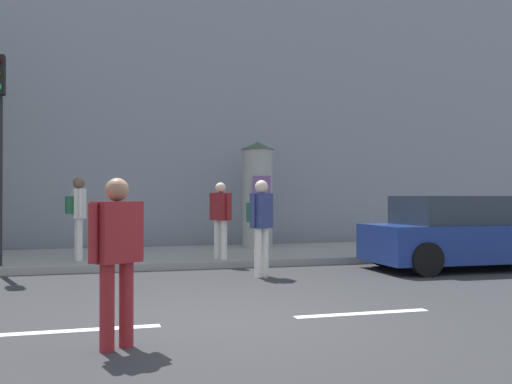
{
  "coord_description": "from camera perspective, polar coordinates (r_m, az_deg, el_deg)",
  "views": [
    {
      "loc": [
        -1.54,
        -6.61,
        1.46
      ],
      "look_at": [
        0.89,
        2.0,
        1.55
      ],
      "focal_mm": 40.39,
      "sensor_mm": 36.0,
      "label": 1
    }
  ],
  "objects": [
    {
      "name": "sidewalk_curb",
      "position": [
        13.77,
        -9.29,
        -6.34
      ],
      "size": [
        36.0,
        4.0,
        0.15
      ],
      "primitive_type": "cube",
      "color": "gray",
      "rests_on": "ground_plane"
    },
    {
      "name": "pedestrian_in_dark_shirt",
      "position": [
        12.67,
        -17.25,
        -1.76
      ],
      "size": [
        0.43,
        0.62,
        1.74
      ],
      "color": "silver",
      "rests_on": "sidewalk_curb"
    },
    {
      "name": "pedestrian_tallest",
      "position": [
        5.73,
        -13.6,
        -5.45
      ],
      "size": [
        0.53,
        0.45,
        1.65
      ],
      "color": "maroon",
      "rests_on": "ground_plane"
    },
    {
      "name": "building_backdrop",
      "position": [
        19.0,
        -10.99,
        9.91
      ],
      "size": [
        36.0,
        5.0,
        9.83
      ],
      "primitive_type": "cube",
      "color": "gray",
      "rests_on": "ground_plane"
    },
    {
      "name": "poster_column",
      "position": [
        15.34,
        0.13,
        -0.17
      ],
      "size": [
        0.88,
        0.88,
        2.8
      ],
      "color": "#9E9B93",
      "rests_on": "sidewalk_curb"
    },
    {
      "name": "parked_car_dark",
      "position": [
        12.55,
        19.8,
        -3.94
      ],
      "size": [
        4.06,
        1.91,
        1.49
      ],
      "color": "navy",
      "rests_on": "ground_plane"
    },
    {
      "name": "ground_plane",
      "position": [
        6.95,
        -2.61,
        -12.7
      ],
      "size": [
        80.0,
        80.0,
        0.0
      ],
      "primitive_type": "plane",
      "color": "#2B2B2D"
    },
    {
      "name": "pedestrian_with_backpack",
      "position": [
        10.64,
        0.46,
        -2.71
      ],
      "size": [
        0.5,
        0.5,
        1.79
      ],
      "color": "silver",
      "rests_on": "ground_plane"
    },
    {
      "name": "lane_markings",
      "position": [
        6.95,
        -2.61,
        -12.66
      ],
      "size": [
        25.8,
        0.16,
        0.01
      ],
      "color": "silver",
      "rests_on": "ground_plane"
    },
    {
      "name": "pedestrian_in_light_jacket",
      "position": [
        12.38,
        -3.53,
        -2.17
      ],
      "size": [
        0.42,
        0.59,
        1.64
      ],
      "color": "silver",
      "rests_on": "sidewalk_curb"
    }
  ]
}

